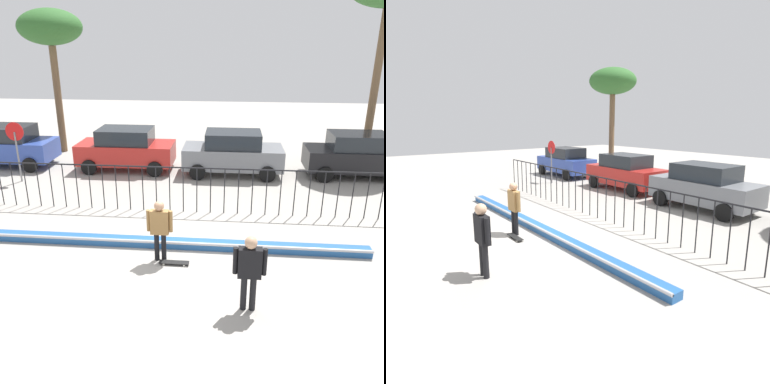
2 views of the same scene
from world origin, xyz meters
TOP-DOWN VIEW (x-y plane):
  - ground_plane at (0.00, 0.00)m, footprint 60.00×60.00m
  - bowl_coping_ledge at (0.00, 0.67)m, footprint 11.00×0.40m
  - perimeter_fence at (0.00, 3.24)m, footprint 14.04×0.04m
  - skateboarder at (-0.23, -0.08)m, footprint 0.69×0.26m
  - skateboard at (0.16, -0.28)m, footprint 0.80×0.20m
  - camera_operator at (2.03, -2.00)m, footprint 0.72×0.27m
  - parked_car_blue at (-8.81, 7.91)m, footprint 4.30×2.12m
  - parked_car_red at (-3.14, 7.84)m, footprint 4.30×2.12m
  - parked_car_gray at (1.67, 7.60)m, footprint 4.30×2.12m
  - stop_sign at (-7.15, 5.75)m, footprint 0.76×0.07m
  - palm_tree_short at (-7.29, 10.66)m, footprint 3.08×3.08m

SIDE VIEW (x-z plane):
  - ground_plane at x=0.00m, z-range 0.00..0.00m
  - skateboard at x=0.16m, z-range 0.02..0.10m
  - bowl_coping_ledge at x=0.00m, z-range -0.01..0.25m
  - parked_car_blue at x=-8.81m, z-range 0.02..1.92m
  - parked_car_red at x=-3.14m, z-range 0.02..1.92m
  - parked_car_gray at x=1.67m, z-range 0.02..1.92m
  - perimeter_fence at x=0.00m, z-range 0.20..1.81m
  - skateboarder at x=-0.23m, z-range 0.17..1.88m
  - camera_operator at x=2.03m, z-range 0.18..1.96m
  - stop_sign at x=-7.15m, z-range 0.37..2.87m
  - palm_tree_short at x=-7.29m, z-range 2.52..9.53m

